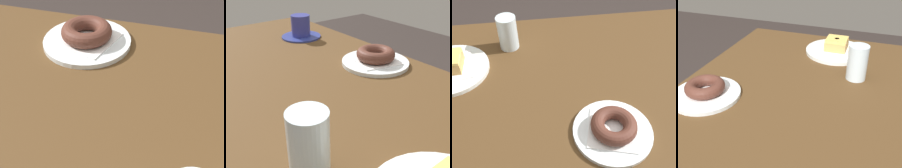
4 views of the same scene
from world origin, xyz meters
The scene contains 5 objects.
table centered at (0.00, 0.00, 0.66)m, with size 1.28×0.68×0.77m.
plate_chocolate_ring centered at (-0.04, -0.22, 0.78)m, with size 0.20×0.20×0.01m, color white.
napkin_chocolate_ring centered at (-0.04, -0.22, 0.78)m, with size 0.12×0.12×0.00m, color white.
donut_chocolate_ring centered at (-0.04, -0.22, 0.80)m, with size 0.12×0.12×0.03m, color #542D23.
water_glass centered at (-0.29, 0.18, 0.83)m, with size 0.06×0.06×0.11m, color silver.
Camera 3 is at (-0.21, -0.60, 1.35)m, focal length 43.79 mm.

